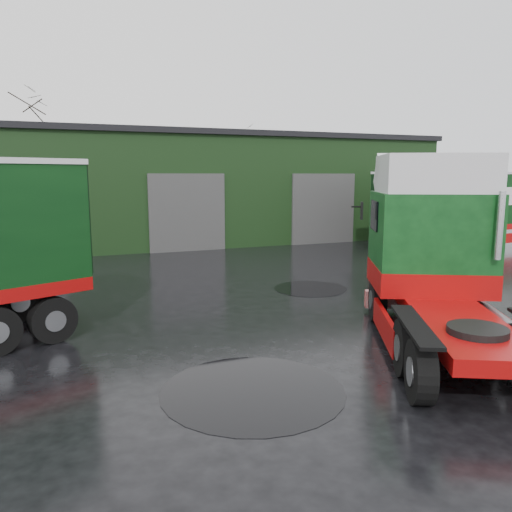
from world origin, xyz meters
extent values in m
plane|color=black|center=(0.00, 0.00, 0.00)|extent=(100.00, 100.00, 0.00)
cube|color=black|center=(2.00, 20.00, 3.00)|extent=(32.00, 12.00, 6.00)
cube|color=black|center=(2.00, 20.00, 6.15)|extent=(32.40, 12.40, 0.30)
cylinder|color=black|center=(-1.14, -3.17, 0.00)|extent=(3.43, 3.43, 0.01)
cylinder|color=black|center=(3.80, 3.85, 0.00)|extent=(2.55, 2.55, 0.01)
camera|label=1|loc=(-4.32, -11.26, 3.96)|focal=35.00mm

